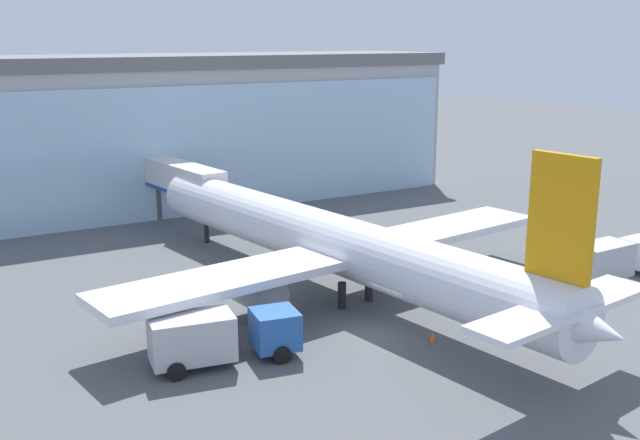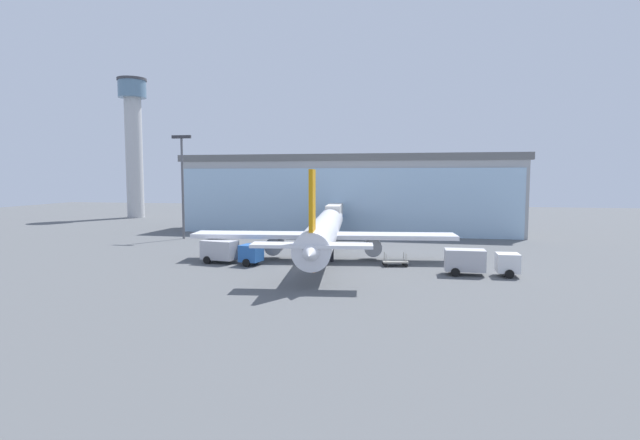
# 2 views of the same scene
# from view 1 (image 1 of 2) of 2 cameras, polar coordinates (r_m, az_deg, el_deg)

# --- Properties ---
(ground) EXTENTS (240.00, 240.00, 0.00)m
(ground) POSITION_cam_1_polar(r_m,az_deg,el_deg) (41.33, 4.77, -8.50)
(ground) COLOR #545659
(terminal_building) EXTENTS (61.43, 14.31, 13.98)m
(terminal_building) POSITION_cam_1_polar(r_m,az_deg,el_deg) (72.17, -13.22, 6.57)
(terminal_building) COLOR #A6A6A6
(terminal_building) RESTS_ON ground
(jet_bridge) EXTENTS (3.29, 11.97, 5.59)m
(jet_bridge) POSITION_cam_1_polar(r_m,az_deg,el_deg) (62.59, -10.67, 3.06)
(jet_bridge) COLOR silver
(jet_bridge) RESTS_ON ground
(airplane) EXTENTS (31.77, 39.35, 10.77)m
(airplane) POSITION_cam_1_polar(r_m,az_deg,el_deg) (45.76, 1.04, -1.83)
(airplane) COLOR silver
(airplane) RESTS_ON ground
(catering_truck) EXTENTS (7.58, 3.60, 2.65)m
(catering_truck) POSITION_cam_1_polar(r_m,az_deg,el_deg) (37.25, -7.66, -8.72)
(catering_truck) COLOR #2659A5
(catering_truck) RESTS_ON ground
(fuel_truck) EXTENTS (7.31, 2.54, 2.65)m
(fuel_truck) POSITION_cam_1_polar(r_m,az_deg,el_deg) (52.93, 21.57, -2.73)
(fuel_truck) COLOR silver
(fuel_truck) RESTS_ON ground
(baggage_cart) EXTENTS (3.07, 2.14, 1.50)m
(baggage_cart) POSITION_cam_1_polar(r_m,az_deg,el_deg) (49.30, 11.89, -4.39)
(baggage_cart) COLOR #9E998C
(baggage_cart) RESTS_ON ground
(safety_cone_nose) EXTENTS (0.36, 0.36, 0.55)m
(safety_cone_nose) POSITION_cam_1_polar(r_m,az_deg,el_deg) (40.37, 8.57, -8.76)
(safety_cone_nose) COLOR orange
(safety_cone_nose) RESTS_ON ground
(safety_cone_wingtip) EXTENTS (0.36, 0.36, 0.55)m
(safety_cone_wingtip) POSITION_cam_1_polar(r_m,az_deg,el_deg) (53.89, 15.57, -3.29)
(safety_cone_wingtip) COLOR orange
(safety_cone_wingtip) RESTS_ON ground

